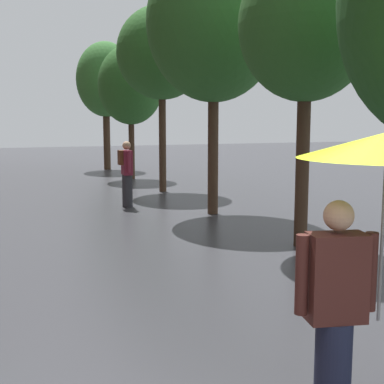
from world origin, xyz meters
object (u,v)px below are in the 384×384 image
at_px(street_tree_2, 214,23).
at_px(street_tree_5, 106,80).
at_px(street_tree_1, 306,26).
at_px(couple_under_umbrella, 384,229).
at_px(street_tree_4, 131,85).
at_px(street_tree_3, 162,53).
at_px(pedestrian_walking_midground, 127,172).

xyz_separation_m(street_tree_2, street_tree_5, (-0.07, 11.66, -0.49)).
xyz_separation_m(street_tree_1, couple_under_umbrella, (-2.49, -4.96, -2.28)).
distance_m(street_tree_4, street_tree_5, 3.94).
xyz_separation_m(street_tree_3, street_tree_4, (-0.02, 3.69, -0.72)).
xyz_separation_m(street_tree_4, pedestrian_walking_midground, (-1.69, -6.08, -2.52)).
relative_size(street_tree_1, street_tree_5, 0.93).
distance_m(street_tree_3, street_tree_5, 7.61).
bearing_deg(pedestrian_walking_midground, street_tree_4, 74.49).
bearing_deg(street_tree_3, couple_under_umbrella, -100.66).
distance_m(street_tree_1, street_tree_4, 11.23).
bearing_deg(pedestrian_walking_midground, street_tree_2, -45.31).
xyz_separation_m(street_tree_2, couple_under_umbrella, (-2.29, -8.44, -2.87)).
height_order(street_tree_1, street_tree_2, street_tree_2).
distance_m(street_tree_5, couple_under_umbrella, 20.37).
relative_size(street_tree_2, couple_under_umbrella, 2.86).
height_order(street_tree_2, street_tree_3, street_tree_2).
bearing_deg(street_tree_4, street_tree_1, -89.19).
relative_size(street_tree_4, couple_under_umbrella, 2.27).
bearing_deg(street_tree_4, street_tree_5, 91.53).
relative_size(street_tree_3, pedestrian_walking_midground, 3.33).
distance_m(street_tree_2, pedestrian_walking_midground, 4.17).
bearing_deg(pedestrian_walking_midground, street_tree_3, 54.45).
relative_size(street_tree_2, street_tree_5, 1.12).
bearing_deg(street_tree_4, pedestrian_walking_midground, -105.51).
xyz_separation_m(street_tree_3, couple_under_umbrella, (-2.35, -12.50, -2.66)).
bearing_deg(street_tree_1, street_tree_2, 93.23).
bearing_deg(couple_under_umbrella, street_tree_1, 63.37).
xyz_separation_m(couple_under_umbrella, pedestrian_walking_midground, (0.64, 10.11, -0.58)).
bearing_deg(street_tree_2, street_tree_3, 89.14).
height_order(street_tree_4, street_tree_5, street_tree_5).
bearing_deg(street_tree_3, street_tree_5, 90.96).
height_order(street_tree_5, couple_under_umbrella, street_tree_5).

